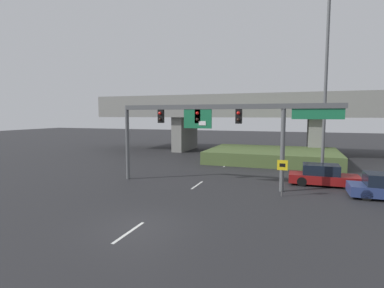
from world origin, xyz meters
name	(u,v)px	position (x,y,z in m)	size (l,w,h in m)	color
ground_plane	(138,226)	(0.00, 0.00, 0.00)	(160.00, 160.00, 0.00)	#262628
lane_markings	(214,173)	(0.00, 12.62, 0.00)	(0.14, 46.90, 0.01)	silver
signal_gantry	(215,120)	(1.19, 8.33, 4.50)	(14.89, 0.44, 5.55)	#515456
speed_limit_sign	(282,172)	(5.67, 7.10, 1.47)	(0.60, 0.11, 2.24)	#4C4C4C
highway_light_pole_near	(327,59)	(8.39, 14.54, 9.16)	(0.70, 0.36, 17.56)	#515456
overpass_bridge	(245,113)	(0.00, 27.63, 5.14)	(39.09, 8.19, 7.34)	gray
grass_embankment	(272,156)	(4.02, 20.85, 0.62)	(12.90, 9.01, 1.24)	#4C6033
parked_sedan_near_right	(322,176)	(8.17, 11.10, 0.67)	(4.52, 1.88, 1.45)	maroon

